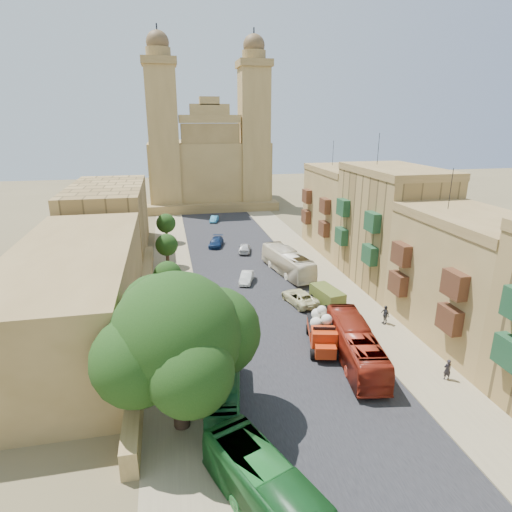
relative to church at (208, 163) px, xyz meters
name	(u,v)px	position (x,y,z in m)	size (l,w,h in m)	color
ground	(344,448)	(0.00, -78.61, -9.52)	(260.00, 260.00, 0.00)	brown
road_surface	(250,277)	(0.00, -48.61, -9.51)	(14.00, 140.00, 0.01)	black
sidewalk_east	(321,271)	(9.50, -48.61, -9.51)	(5.00, 140.00, 0.01)	#8B7B5B
sidewalk_west	(173,282)	(-9.50, -48.61, -9.51)	(5.00, 140.00, 0.01)	#8B7B5B
kerb_east	(303,272)	(7.00, -48.61, -9.46)	(0.25, 140.00, 0.12)	#8B7B5B
kerb_west	(194,280)	(-7.00, -48.61, -9.46)	(0.25, 140.00, 0.12)	#8B7B5B
townhouse_b	(468,278)	(15.95, -67.61, -3.86)	(9.00, 14.00, 14.90)	olive
townhouse_c	(391,226)	(15.95, -53.61, -2.61)	(9.00, 14.00, 17.40)	#9E7E47
townhouse_d	(343,209)	(15.95, -39.61, -3.36)	(9.00, 14.00, 15.90)	olive
west_wall	(144,313)	(-12.50, -58.61, -8.62)	(1.00, 40.00, 1.80)	olive
west_building_low	(76,294)	(-18.00, -60.61, -5.32)	(10.00, 28.00, 8.40)	olive
west_building_mid	(109,220)	(-18.00, -34.61, -4.52)	(10.00, 22.00, 10.00)	#9E7E47
church	(208,163)	(0.00, 0.00, 0.00)	(28.00, 22.50, 36.30)	olive
ficus_tree	(178,340)	(-9.41, -74.61, -3.33)	(10.46, 9.63, 10.46)	#322219
street_tree_a	(169,323)	(-10.00, -66.61, -6.04)	(3.37, 3.37, 5.18)	#322219
street_tree_b	(168,275)	(-10.00, -54.61, -6.39)	(3.04, 3.04, 4.67)	#322219
street_tree_c	(167,245)	(-10.00, -42.61, -6.48)	(2.95, 2.95, 4.54)	#322219
street_tree_d	(166,223)	(-10.00, -30.61, -6.37)	(3.06, 3.06, 4.71)	#322219
red_truck	(322,330)	(2.90, -66.77, -8.01)	(3.50, 6.16, 3.41)	red
olive_pickup	(327,297)	(6.50, -58.61, -8.63)	(2.69, 4.69, 1.82)	#515C22
bus_green_south	(280,507)	(-5.22, -83.20, -7.96)	(2.62, 11.19, 3.12)	#175521
bus_green_north	(224,388)	(-6.50, -72.97, -8.24)	(2.15, 9.18, 2.56)	#175C2B
bus_red_east	(355,345)	(4.65, -69.74, -7.99)	(2.57, 10.97, 3.06)	maroon
bus_cream_east	(288,262)	(5.00, -48.41, -7.98)	(2.58, 11.04, 3.08)	#F4E6C4
car_blue_a	(230,302)	(-3.79, -57.10, -8.91)	(1.43, 3.54, 1.21)	#35589A
car_white_a	(247,277)	(-0.72, -50.47, -8.88)	(1.34, 3.84, 1.27)	silver
car_cream	(299,297)	(3.70, -57.74, -8.80)	(2.36, 5.13, 1.42)	beige
car_dkblue	(216,242)	(-2.52, -34.30, -8.84)	(1.88, 4.63, 1.34)	#0E2249
car_white_b	(245,248)	(1.23, -38.39, -8.82)	(1.64, 4.08, 1.39)	silver
car_blue_b	(214,219)	(-0.94, -17.79, -8.93)	(1.25, 3.57, 1.18)	teal
pedestrian_a	(447,369)	(10.48, -73.52, -8.67)	(0.62, 0.41, 1.70)	black
pedestrian_c	(385,315)	(10.36, -64.00, -8.57)	(1.11, 0.46, 1.89)	#37373A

